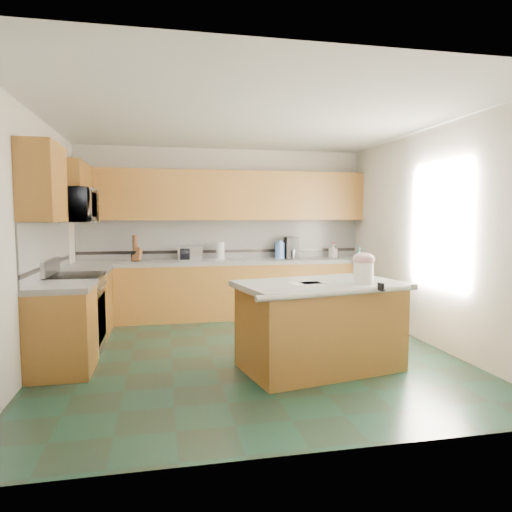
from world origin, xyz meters
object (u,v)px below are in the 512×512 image
object	(u,v)px
soap_bottle_island	(359,262)
toaster_oven	(190,254)
island_base	(320,328)
knife_block	(137,255)
island_top	(320,285)
coffee_maker	(291,248)
treat_jar	(363,273)

from	to	relation	value
soap_bottle_island	toaster_oven	bearing A→B (deg)	147.58
island_base	knife_block	bearing A→B (deg)	115.39
island_top	knife_block	distance (m)	3.35
soap_bottle_island	coffee_maker	bearing A→B (deg)	113.69
coffee_maker	island_top	bearing A→B (deg)	-98.48
knife_block	toaster_oven	bearing A→B (deg)	24.10
knife_block	island_base	bearing A→B (deg)	-29.26
island_top	treat_jar	xyz separation A→B (m)	(0.40, -0.16, 0.14)
island_base	island_top	world-z (taller)	island_top
island_base	toaster_oven	bearing A→B (deg)	102.64
island_top	knife_block	bearing A→B (deg)	115.39
knife_block	coffee_maker	xyz separation A→B (m)	(2.46, 0.03, 0.07)
soap_bottle_island	knife_block	size ratio (longest dim) A/B	1.63
island_base	coffee_maker	xyz separation A→B (m)	(0.46, 2.72, 0.67)
treat_jar	coffee_maker	bearing A→B (deg)	90.96
treat_jar	knife_block	size ratio (longest dim) A/B	1.04
island_base	treat_jar	world-z (taller)	treat_jar
island_base	island_top	size ratio (longest dim) A/B	0.94
coffee_maker	soap_bottle_island	bearing A→B (deg)	-86.36
island_base	soap_bottle_island	distance (m)	0.92
toaster_oven	soap_bottle_island	bearing A→B (deg)	-46.16
island_top	soap_bottle_island	distance (m)	0.67
treat_jar	toaster_oven	distance (m)	3.27
treat_jar	island_top	bearing A→B (deg)	160.12
soap_bottle_island	toaster_oven	distance (m)	2.96
toaster_oven	coffee_maker	world-z (taller)	coffee_maker
treat_jar	coffee_maker	xyz separation A→B (m)	(0.05, 2.88, 0.07)
island_base	toaster_oven	distance (m)	3.00
coffee_maker	treat_jar	bearing A→B (deg)	-89.98
island_top	treat_jar	world-z (taller)	treat_jar
island_base	knife_block	world-z (taller)	knife_block
knife_block	toaster_oven	size ratio (longest dim) A/B	0.56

